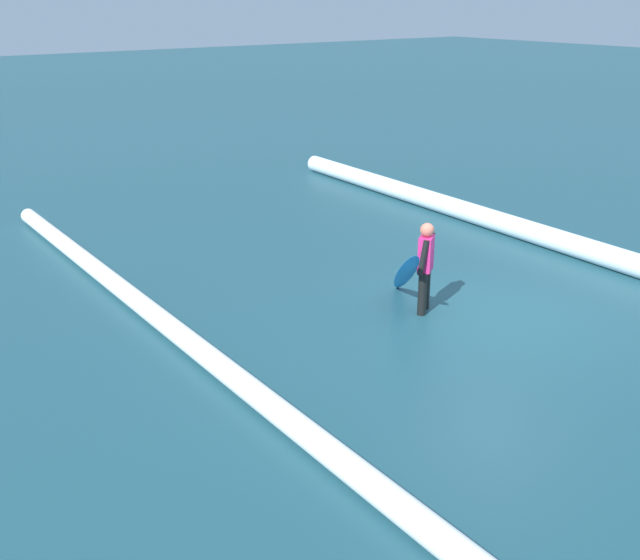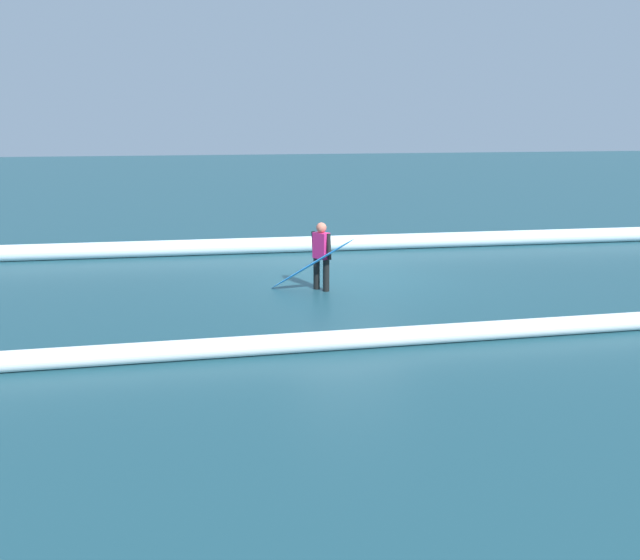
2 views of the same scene
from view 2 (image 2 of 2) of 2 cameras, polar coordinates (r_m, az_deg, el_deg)
The scene contains 5 objects.
ground_plane at distance 14.77m, azimuth 2.69°, elevation 0.09°, with size 120.54×120.54×0.00m, color #1D4754.
surfer at distance 13.61m, azimuth 0.12°, elevation 2.46°, with size 0.36×0.57×1.47m.
surfboard at distance 13.43m, azimuth -0.76°, elevation 1.42°, with size 1.76×1.35×1.28m.
wave_crest_foreground at distance 18.31m, azimuth 5.57°, elevation 3.42°, with size 0.43×0.43×24.21m, color white.
wave_crest_midground at distance 10.08m, azimuth -1.41°, elevation -5.59°, with size 0.32×0.32×15.70m, color white.
Camera 2 is at (3.59, 13.89, 3.51)m, focal length 35.81 mm.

